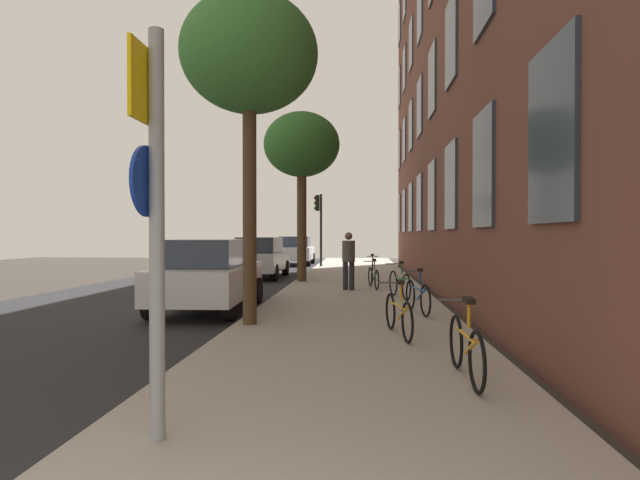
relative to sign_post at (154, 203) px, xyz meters
name	(u,v)px	position (x,y,z in m)	size (l,w,h in m)	color
ground_plane	(243,289)	(-2.06, 11.86, -1.99)	(41.80, 41.80, 0.00)	#332D28
road_asphalt	(179,289)	(-4.16, 11.86, -1.98)	(7.00, 38.00, 0.01)	#232326
sidewalk	(354,288)	(1.44, 11.86, -1.93)	(4.20, 38.00, 0.12)	#9E9389
sign_post	(154,203)	(0.00, 0.00, 0.00)	(0.16, 0.60, 3.23)	gray
traffic_light	(319,217)	(-0.45, 21.71, 0.65)	(0.43, 0.24, 3.68)	black
tree_near	(249,57)	(-0.36, 5.10, 2.95)	(2.47, 2.47, 5.92)	#4C3823
tree_far	(302,147)	(-0.39, 13.49, 2.79)	(2.63, 2.63, 5.85)	#4C3823
bicycle_0	(466,347)	(2.80, 1.85, -1.50)	(0.42, 1.63, 0.93)	black
bicycle_1	(398,314)	(2.24, 4.25, -1.51)	(0.47, 1.70, 0.91)	black
bicycle_2	(418,295)	(2.81, 6.65, -1.50)	(0.48, 1.68, 0.93)	black
bicycle_3	(400,284)	(2.63, 9.05, -1.49)	(0.55, 1.71, 0.95)	black
bicycle_4	(373,277)	(2.03, 11.45, -1.52)	(0.44, 1.68, 0.89)	black
bicycle_5	(372,270)	(2.06, 13.85, -1.50)	(0.42, 1.72, 0.94)	black
pedestrian_0	(349,257)	(1.29, 10.87, -0.90)	(0.52, 0.52, 1.69)	#26262D
car_0	(209,274)	(-1.80, 7.31, -1.14)	(1.96, 4.17, 1.62)	silver
car_1	(261,257)	(-2.32, 15.95, -1.14)	(1.79, 4.29, 1.62)	#B7B7BC
car_2	(295,250)	(-2.02, 24.51, -1.14)	(1.98, 4.01, 1.62)	silver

